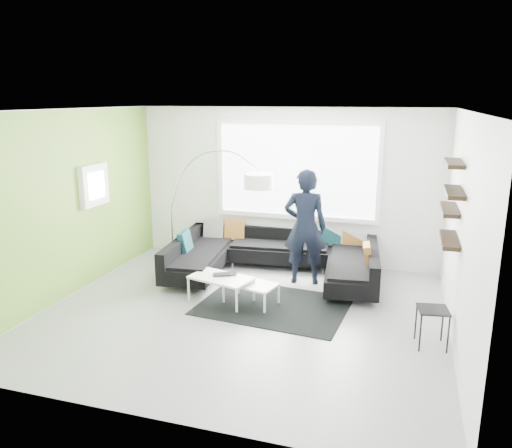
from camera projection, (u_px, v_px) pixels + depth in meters
The scene contains 9 objects.
ground at pixel (242, 314), 7.02m from camera, with size 5.50×5.50×0.00m, color gray.
room_shell at pixel (249, 185), 6.76m from camera, with size 5.54×5.04×2.82m.
sectional_sofa at pixel (274, 259), 8.37m from camera, with size 3.58×2.43×0.73m.
rug at pixel (274, 305), 7.29m from camera, with size 2.09×1.52×0.01m, color black.
coffee_table at pixel (236, 290), 7.37m from camera, with size 1.17×0.68×0.38m, color white.
arc_lamp at pixel (171, 208), 8.77m from camera, with size 2.01×0.92×2.14m, color silver, non-canonical shape.
side_table at pixel (432, 328), 6.05m from camera, with size 0.35×0.35×0.49m, color black.
person at pixel (305, 227), 8.00m from camera, with size 0.75×0.55×1.88m, color black.
laptop at pixel (225, 275), 7.40m from camera, with size 0.42×0.37×0.03m, color black.
Camera 1 is at (2.09, -6.16, 2.95)m, focal length 35.00 mm.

